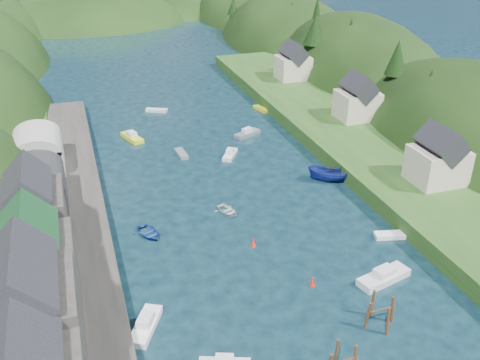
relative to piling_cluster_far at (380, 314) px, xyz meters
name	(u,v)px	position (x,y,z in m)	size (l,w,h in m)	color
ground	(200,146)	(-5.67, 48.84, -1.31)	(600.00, 600.00, 0.00)	black
hillside_right	(355,111)	(39.33, 73.84, -8.73)	(36.00, 245.56, 48.00)	black
far_hills	(123,48)	(-4.45, 172.85, -12.11)	(103.00, 68.00, 44.00)	black
hill_trees	(180,61)	(-5.43, 63.45, 9.84)	(89.10, 148.61, 12.80)	black
quay_left	(61,265)	(-29.67, 18.84, -0.31)	(12.00, 110.00, 2.00)	#2D2B28
quayside_buildings	(30,301)	(-31.67, 5.23, 5.78)	(8.00, 35.84, 12.90)	#2D2B28
boat_sheds	(37,164)	(-31.67, 37.84, 3.96)	(7.00, 21.00, 7.50)	#2D2D30
terrace_right	(357,143)	(19.33, 38.84, -0.11)	(16.00, 120.00, 2.40)	#234719
right_bank_cottages	(352,100)	(22.33, 47.18, 4.53)	(9.00, 59.24, 8.41)	beige
piling_cluster_far	(380,314)	(0.00, 0.00, 0.00)	(3.34, 3.10, 3.76)	#382314
channel_buoy_near	(313,282)	(-3.60, 7.72, -0.83)	(0.70, 0.70, 1.10)	red
channel_buoy_far	(253,243)	(-7.22, 16.89, -0.83)	(0.70, 0.70, 1.10)	red
moored_boats	(250,226)	(-6.50, 20.27, -0.60)	(36.77, 79.91, 2.49)	white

